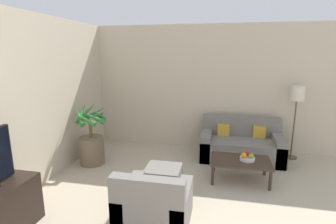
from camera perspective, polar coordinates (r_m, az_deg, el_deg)
wall_back at (r=5.82m, az=16.23°, el=4.80°), size 8.12×0.06×2.70m
potted_palm at (r=5.25m, az=-16.31°, el=-6.27°), size 0.66×0.67×1.19m
sofa_loveseat at (r=5.54m, az=15.56°, el=-7.03°), size 1.59×0.83×0.81m
floor_lamp at (r=5.70m, az=26.24°, el=2.51°), size 0.27×0.27×1.48m
coffee_table at (r=4.61m, az=15.49°, el=-10.52°), size 0.97×0.63×0.36m
fruit_bowl at (r=4.61m, az=16.81°, el=-9.72°), size 0.25×0.25×0.05m
apple_red at (r=4.65m, az=16.96°, el=-8.67°), size 0.08×0.08×0.08m
apple_green at (r=4.58m, az=17.65°, el=-9.07°), size 0.08×0.08×0.08m
orange_fruit at (r=4.55m, az=16.16°, el=-9.03°), size 0.09×0.09×0.09m
armchair at (r=3.41m, az=-2.93°, el=-19.93°), size 0.84×0.85×0.79m
ottoman at (r=4.15m, az=-1.06°, el=-14.50°), size 0.53×0.49×0.40m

